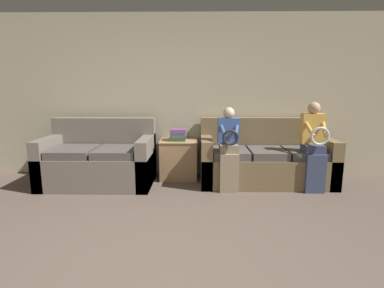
% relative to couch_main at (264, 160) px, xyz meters
% --- Properties ---
extents(wall_back, '(7.26, 0.06, 2.55)m').
position_rel_couch_main_xyz_m(wall_back, '(-1.33, 0.46, 0.94)').
color(wall_back, '#BCB293').
rests_on(wall_back, ground_plane).
extents(couch_main, '(1.92, 0.88, 0.95)m').
position_rel_couch_main_xyz_m(couch_main, '(0.00, 0.00, 0.00)').
color(couch_main, brown).
rests_on(couch_main, ground_plane).
extents(couch_side, '(1.57, 0.91, 0.95)m').
position_rel_couch_main_xyz_m(couch_side, '(-2.46, -0.13, 0.01)').
color(couch_side, '#70665B').
rests_on(couch_side, ground_plane).
extents(child_left_seated, '(0.30, 0.37, 1.15)m').
position_rel_couch_main_xyz_m(child_left_seated, '(-0.58, -0.37, 0.29)').
color(child_left_seated, gray).
rests_on(child_left_seated, ground_plane).
extents(child_right_seated, '(0.31, 0.37, 1.22)m').
position_rel_couch_main_xyz_m(child_right_seated, '(0.58, -0.37, 0.33)').
color(child_right_seated, '#384260').
rests_on(child_right_seated, ground_plane).
extents(side_shelf, '(0.59, 0.50, 0.61)m').
position_rel_couch_main_xyz_m(side_shelf, '(-1.30, 0.16, -0.02)').
color(side_shelf, '#9E7A51').
rests_on(side_shelf, ground_plane).
extents(book_stack, '(0.25, 0.32, 0.17)m').
position_rel_couch_main_xyz_m(book_stack, '(-1.31, 0.16, 0.36)').
color(book_stack, '#3D8451').
rests_on(book_stack, side_shelf).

